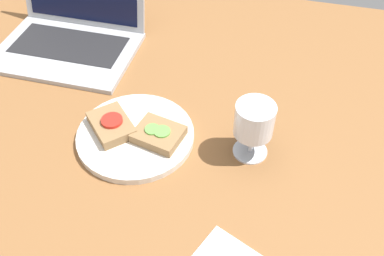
{
  "coord_description": "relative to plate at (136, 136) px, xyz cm",
  "views": [
    {
      "loc": [
        19.95,
        -52.55,
        69.04
      ],
      "look_at": [
        5.29,
        4.59,
        8.0
      ],
      "focal_mm": 40.0,
      "sensor_mm": 36.0,
      "label": 1
    }
  ],
  "objects": [
    {
      "name": "wine_glass",
      "position": [
        23.8,
        2.22,
        7.79
      ],
      "size": [
        7.7,
        7.7,
        12.52
      ],
      "color": "white",
      "rests_on": "wooden_table"
    },
    {
      "name": "sandwich_with_tomato",
      "position": [
        -5.11,
        -0.01,
        1.97
      ],
      "size": [
        12.38,
        12.43,
        2.87
      ],
      "color": "#937047",
      "rests_on": "plate"
    },
    {
      "name": "laptop",
      "position": [
        -27.51,
        28.91,
        3.46
      ],
      "size": [
        35.02,
        29.47,
        20.17
      ],
      "color": "#ADAFB5",
      "rests_on": "wooden_table"
    },
    {
      "name": "plate",
      "position": [
        0.0,
        0.0,
        0.0
      ],
      "size": [
        24.46,
        24.46,
        1.52
      ],
      "primitive_type": "cylinder",
      "color": "silver",
      "rests_on": "wooden_table"
    },
    {
      "name": "sandwich_with_cucumber",
      "position": [
        5.13,
        0.0,
        1.83
      ],
      "size": [
        10.85,
        9.59,
        2.41
      ],
      "color": "#937047",
      "rests_on": "plate"
    },
    {
      "name": "wooden_table",
      "position": [
        6.61,
        -3.48,
        -2.26
      ],
      "size": [
        140.0,
        140.0,
        3.0
      ],
      "primitive_type": "cube",
      "color": "brown",
      "rests_on": "ground"
    }
  ]
}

